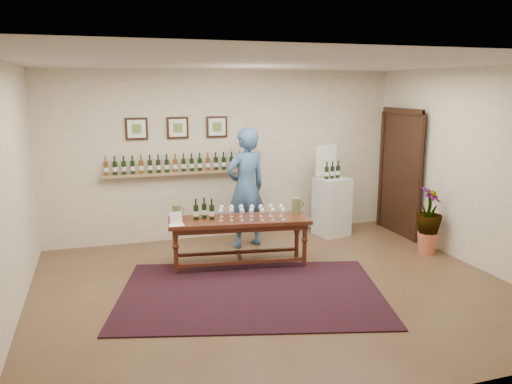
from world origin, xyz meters
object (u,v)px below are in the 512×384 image
object	(u,v)px
tasting_table	(239,226)
display_pedestal	(332,207)
potted_plant	(429,221)
person	(246,188)

from	to	relation	value
tasting_table	display_pedestal	xyz separation A→B (m)	(1.95, 1.02, -0.10)
tasting_table	potted_plant	world-z (taller)	potted_plant
tasting_table	potted_plant	bearing A→B (deg)	1.31
display_pedestal	potted_plant	bearing A→B (deg)	-54.84
tasting_table	person	bearing A→B (deg)	75.75
potted_plant	display_pedestal	bearing A→B (deg)	125.16
tasting_table	person	distance (m)	0.99
potted_plant	person	world-z (taller)	person
tasting_table	display_pedestal	distance (m)	2.21
display_pedestal	person	xyz separation A→B (m)	(-1.60, -0.17, 0.46)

